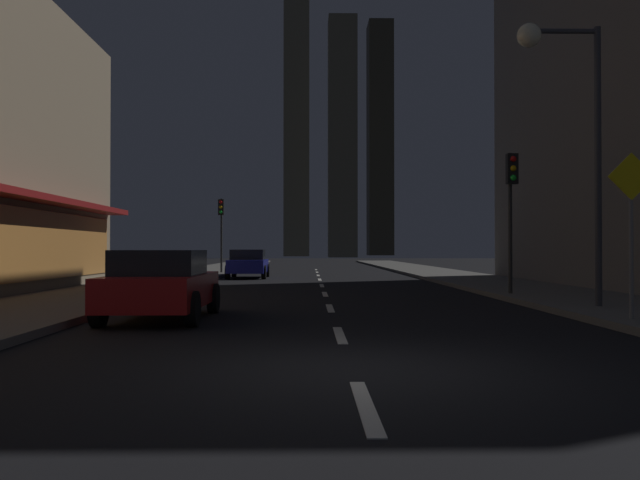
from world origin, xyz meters
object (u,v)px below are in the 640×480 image
traffic_light_far_left (221,219)px  pedestrian_crossing_sign (631,220)px  car_parked_far (248,263)px  traffic_light_near_right (511,191)px  street_lamp_right (563,95)px  car_parked_near (161,284)px  fire_hydrant_far_left (189,272)px

traffic_light_far_left → pedestrian_crossing_sign: size_ratio=1.33×
car_parked_far → traffic_light_near_right: traffic_light_near_right is taller
street_lamp_right → traffic_light_near_right: bearing=88.4°
car_parked_near → street_lamp_right: 10.07m
traffic_light_near_right → pedestrian_crossing_sign: traffic_light_near_right is taller
fire_hydrant_far_left → pedestrian_crossing_sign: pedestrian_crossing_sign is taller
car_parked_far → pedestrian_crossing_sign: (9.20, -21.60, 1.28)m
traffic_light_near_right → traffic_light_far_left: same height
traffic_light_far_left → pedestrian_crossing_sign: traffic_light_far_left is taller
traffic_light_near_right → pedestrian_crossing_sign: size_ratio=1.33×
fire_hydrant_far_left → traffic_light_far_left: 8.56m
car_parked_near → traffic_light_near_right: bearing=32.6°
fire_hydrant_far_left → traffic_light_far_left: (0.40, 8.10, 2.74)m
traffic_light_far_left → street_lamp_right: bearing=-64.5°
car_parked_far → pedestrian_crossing_sign: bearing=-66.9°
car_parked_near → fire_hydrant_far_left: car_parked_near is taller
traffic_light_far_left → traffic_light_near_right: bearing=-59.2°
car_parked_near → fire_hydrant_far_left: (-2.30, 16.14, -0.29)m
car_parked_near → street_lamp_right: street_lamp_right is taller
street_lamp_right → car_parked_far: bearing=115.6°
car_parked_near → car_parked_far: size_ratio=1.00×
street_lamp_right → pedestrian_crossing_sign: (0.22, -2.84, -3.05)m
traffic_light_near_right → street_lamp_right: street_lamp_right is taller
fire_hydrant_far_left → car_parked_far: bearing=60.5°
street_lamp_right → pedestrian_crossing_sign: 4.17m
car_parked_near → traffic_light_far_left: bearing=94.5°
fire_hydrant_far_left → traffic_light_far_left: bearing=87.2°
fire_hydrant_far_left → street_lamp_right: 19.09m
traffic_light_far_left → street_lamp_right: (10.88, -22.80, 1.87)m
car_parked_near → car_parked_far: same height
traffic_light_near_right → traffic_light_far_left: size_ratio=1.00×
traffic_light_near_right → pedestrian_crossing_sign: 7.31m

